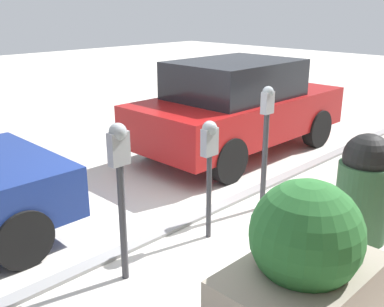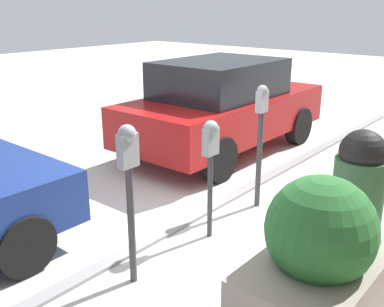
{
  "view_description": "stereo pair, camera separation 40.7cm",
  "coord_description": "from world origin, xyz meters",
  "px_view_note": "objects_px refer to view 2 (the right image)",
  "views": [
    {
      "loc": [
        -3.29,
        -3.38,
        2.48
      ],
      "look_at": [
        0.0,
        -0.09,
        0.93
      ],
      "focal_mm": 42.0,
      "sensor_mm": 36.0,
      "label": 1
    },
    {
      "loc": [
        -3.56,
        -3.08,
        2.48
      ],
      "look_at": [
        0.0,
        -0.09,
        0.93
      ],
      "focal_mm": 42.0,
      "sensor_mm": 36.0,
      "label": 2
    }
  ],
  "objects_px": {
    "parking_meter_middle": "(261,128)",
    "trash_bin": "(359,182)",
    "parking_meter_nearest": "(129,174)",
    "parking_meter_second": "(211,151)",
    "planter_box": "(318,258)",
    "parked_car_middle": "(223,105)"
  },
  "relations": [
    {
      "from": "parked_car_middle",
      "to": "trash_bin",
      "type": "height_order",
      "value": "parked_car_middle"
    },
    {
      "from": "parking_meter_middle",
      "to": "planter_box",
      "type": "xyz_separation_m",
      "value": [
        -1.54,
        -1.52,
        -0.5
      ]
    },
    {
      "from": "planter_box",
      "to": "trash_bin",
      "type": "bearing_deg",
      "value": 10.03
    },
    {
      "from": "planter_box",
      "to": "parked_car_middle",
      "type": "xyz_separation_m",
      "value": [
        3.09,
        3.21,
        0.29
      ]
    },
    {
      "from": "parked_car_middle",
      "to": "trash_bin",
      "type": "relative_size",
      "value": 3.31
    },
    {
      "from": "parking_meter_second",
      "to": "parked_car_middle",
      "type": "distance_m",
      "value": 3.11
    },
    {
      "from": "parking_meter_second",
      "to": "planter_box",
      "type": "height_order",
      "value": "parking_meter_second"
    },
    {
      "from": "parking_meter_nearest",
      "to": "trash_bin",
      "type": "bearing_deg",
      "value": -27.93
    },
    {
      "from": "parking_meter_second",
      "to": "planter_box",
      "type": "xyz_separation_m",
      "value": [
        -0.51,
        -1.49,
        -0.47
      ]
    },
    {
      "from": "parking_meter_nearest",
      "to": "parking_meter_second",
      "type": "xyz_separation_m",
      "value": [
        1.14,
        -0.02,
        -0.08
      ]
    },
    {
      "from": "parking_meter_nearest",
      "to": "parked_car_middle",
      "type": "xyz_separation_m",
      "value": [
        3.73,
        1.7,
        -0.25
      ]
    },
    {
      "from": "parking_meter_nearest",
      "to": "planter_box",
      "type": "relative_size",
      "value": 1.08
    },
    {
      "from": "parked_car_middle",
      "to": "trash_bin",
      "type": "distance_m",
      "value": 3.26
    },
    {
      "from": "parking_meter_middle",
      "to": "trash_bin",
      "type": "distance_m",
      "value": 1.3
    },
    {
      "from": "planter_box",
      "to": "parking_meter_middle",
      "type": "bearing_deg",
      "value": 44.55
    },
    {
      "from": "parked_car_middle",
      "to": "parking_meter_nearest",
      "type": "bearing_deg",
      "value": -155.78
    },
    {
      "from": "parking_meter_second",
      "to": "planter_box",
      "type": "bearing_deg",
      "value": -108.8
    },
    {
      "from": "parking_meter_nearest",
      "to": "parking_meter_middle",
      "type": "distance_m",
      "value": 2.17
    },
    {
      "from": "trash_bin",
      "to": "planter_box",
      "type": "bearing_deg",
      "value": -169.97
    },
    {
      "from": "parking_meter_nearest",
      "to": "trash_bin",
      "type": "distance_m",
      "value": 2.64
    },
    {
      "from": "trash_bin",
      "to": "parked_car_middle",
      "type": "bearing_deg",
      "value": 63.87
    },
    {
      "from": "parked_car_middle",
      "to": "parking_meter_middle",
      "type": "bearing_deg",
      "value": -132.81
    }
  ]
}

